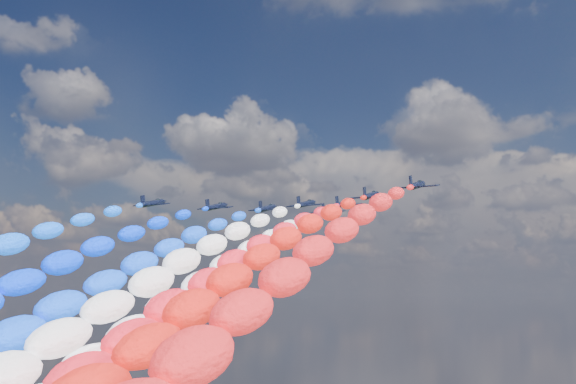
% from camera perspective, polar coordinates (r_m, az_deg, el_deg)
% --- Properties ---
extents(jet_0, '(8.83, 11.70, 4.72)m').
position_cam_1_polar(jet_0, '(154.96, -11.12, -0.92)').
color(jet_0, black).
extents(jet_1, '(8.48, 11.45, 4.72)m').
position_cam_1_polar(jet_1, '(158.77, -5.97, -1.21)').
color(jet_1, black).
extents(jet_2, '(8.94, 11.78, 4.72)m').
position_cam_1_polar(jet_2, '(160.89, -1.73, -1.35)').
color(jet_2, black).
extents(trail_2, '(6.73, 118.36, 51.16)m').
position_cam_1_polar(trail_2, '(109.75, -16.70, -9.82)').
color(trail_2, blue).
extents(jet_3, '(8.23, 11.27, 4.72)m').
position_cam_1_polar(jet_3, '(153.27, 1.50, -0.99)').
color(jet_3, black).
extents(trail_3, '(6.73, 118.36, 51.16)m').
position_cam_1_polar(trail_3, '(100.10, -13.03, -10.12)').
color(trail_3, white).
extents(jet_4, '(8.89, 11.74, 4.72)m').
position_cam_1_polar(jet_4, '(165.70, 3.38, -1.55)').
color(jet_4, black).
extents(trail_4, '(6.73, 118.36, 51.16)m').
position_cam_1_polar(trail_4, '(111.11, -8.65, -10.06)').
color(trail_4, white).
extents(jet_5, '(8.43, 11.41, 4.72)m').
position_cam_1_polar(jet_5, '(153.49, 4.65, -0.98)').
color(jet_5, black).
extents(trail_5, '(6.73, 118.36, 51.16)m').
position_cam_1_polar(trail_5, '(98.33, -8.20, -10.28)').
color(trail_5, '#F91C2E').
extents(jet_6, '(8.28, 11.31, 4.72)m').
position_cam_1_polar(jet_6, '(141.26, 6.87, -0.29)').
color(jet_6, black).
extents(trail_6, '(6.73, 118.36, 51.16)m').
position_cam_1_polar(trail_6, '(85.03, -6.41, -10.61)').
color(trail_6, red).
extents(jet_7, '(8.36, 11.36, 4.72)m').
position_cam_1_polar(jet_7, '(129.39, 10.62, 0.55)').
color(jet_7, black).
extents(trail_7, '(6.73, 118.36, 51.16)m').
position_cam_1_polar(trail_7, '(71.34, -1.96, -11.07)').
color(trail_7, red).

